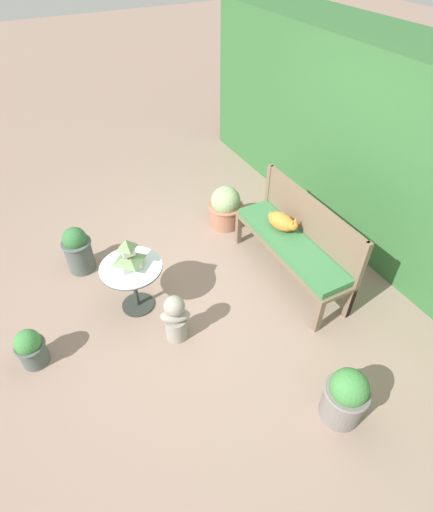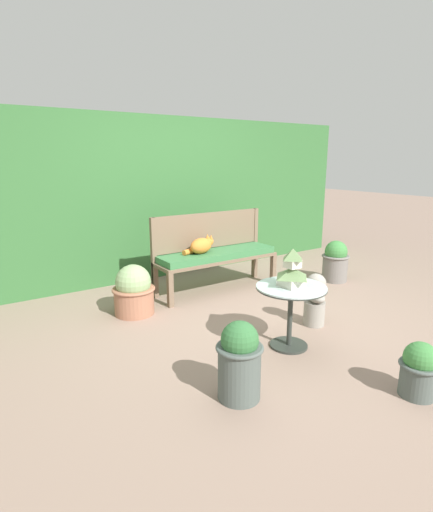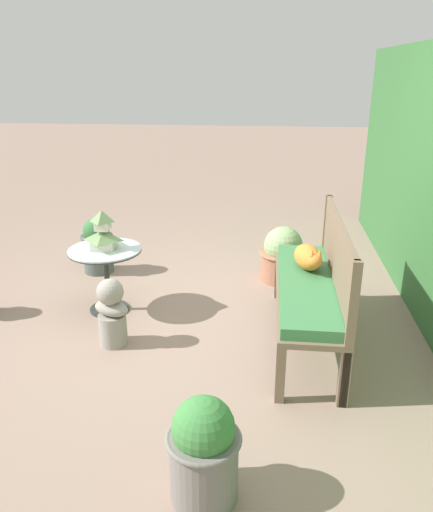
{
  "view_description": "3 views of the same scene",
  "coord_description": "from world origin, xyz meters",
  "views": [
    {
      "loc": [
        2.69,
        -1.26,
        3.2
      ],
      "look_at": [
        0.03,
        0.13,
        0.52
      ],
      "focal_mm": 28.0,
      "sensor_mm": 36.0,
      "label": 1
    },
    {
      "loc": [
        -2.55,
        -3.04,
        1.64
      ],
      "look_at": [
        -0.16,
        0.47,
        0.59
      ],
      "focal_mm": 28.0,
      "sensor_mm": 36.0,
      "label": 2
    },
    {
      "loc": [
        3.61,
        0.65,
        1.98
      ],
      "look_at": [
        -0.03,
        0.26,
        0.59
      ],
      "focal_mm": 35.0,
      "sensor_mm": 36.0,
      "label": 3
    }
  ],
  "objects": [
    {
      "name": "garden_bench",
      "position": [
        0.18,
        0.95,
        0.43
      ],
      "size": [
        1.6,
        0.44,
        0.51
      ],
      "color": "brown",
      "rests_on": "ground"
    },
    {
      "name": "potted_plant_hedge_corner",
      "position": [
        1.74,
        0.39,
        0.28
      ],
      "size": [
        0.37,
        0.37,
        0.56
      ],
      "color": "slate",
      "rests_on": "ground"
    },
    {
      "name": "bench_backrest",
      "position": [
        0.18,
        1.16,
        0.69
      ],
      "size": [
        1.6,
        0.06,
        0.97
      ],
      "color": "brown",
      "rests_on": "ground"
    },
    {
      "name": "potted_plant_path_edge",
      "position": [
        -1.0,
        0.81,
        0.25
      ],
      "size": [
        0.46,
        0.46,
        0.54
      ],
      "color": "#9E664C",
      "rests_on": "ground"
    },
    {
      "name": "ground",
      "position": [
        0.0,
        0.0,
        0.0
      ],
      "size": [
        30.0,
        30.0,
        0.0
      ],
      "primitive_type": "plane",
      "color": "gray"
    },
    {
      "name": "patio_table",
      "position": [
        -0.17,
        -0.69,
        0.44
      ],
      "size": [
        0.61,
        0.61,
        0.56
      ],
      "color": "#2D332D",
      "rests_on": "ground"
    },
    {
      "name": "pagoda_birdhouse",
      "position": [
        -0.17,
        -0.69,
        0.71
      ],
      "size": [
        0.25,
        0.25,
        0.33
      ],
      "color": "silver",
      "rests_on": "patio_table"
    },
    {
      "name": "cat",
      "position": [
        -0.04,
        0.97,
        0.61
      ],
      "size": [
        0.44,
        0.27,
        0.21
      ],
      "rotation": [
        0.0,
        0.0,
        0.29
      ],
      "color": "orange",
      "rests_on": "garden_bench"
    },
    {
      "name": "garden_bust",
      "position": [
        0.38,
        -0.49,
        0.26
      ],
      "size": [
        0.25,
        0.32,
        0.53
      ],
      "rotation": [
        0.0,
        0.0,
        1.2
      ],
      "color": "gray",
      "rests_on": "ground"
    },
    {
      "name": "potted_plant_table_near",
      "position": [
        -1.02,
        -1.07,
        0.28
      ],
      "size": [
        0.33,
        0.33,
        0.57
      ],
      "color": "#4C5651",
      "rests_on": "ground"
    }
  ]
}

